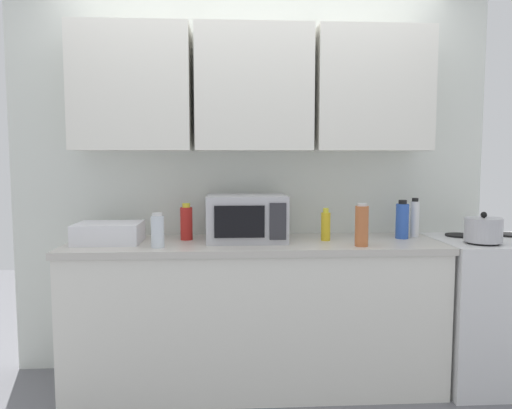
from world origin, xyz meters
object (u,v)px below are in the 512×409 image
object	(u,v)px
dish_rack	(109,233)
bottle_spice_jar	(362,225)
microwave	(247,218)
bottle_white_jar	(415,218)
bottle_yellow_mustard	(326,226)
stove_range	(494,310)
bottle_red_sauce	(186,223)
bottle_blue_cleaner	(402,220)
kettle	(483,230)
bottle_clear_tall	(158,231)

from	to	relation	value
dish_rack	bottle_spice_jar	distance (m)	1.49
microwave	bottle_spice_jar	xyz separation A→B (m)	(0.65, -0.23, -0.02)
bottle_white_jar	bottle_yellow_mustard	bearing A→B (deg)	-170.35
stove_range	bottle_red_sauce	bearing A→B (deg)	176.90
stove_range	bottle_red_sauce	xyz separation A→B (m)	(-1.93, 0.10, 0.55)
bottle_yellow_mustard	bottle_blue_cleaner	bearing A→B (deg)	5.76
kettle	bottle_clear_tall	distance (m)	1.90
stove_range	microwave	xyz separation A→B (m)	(-1.56, 0.05, 0.59)
stove_range	bottle_clear_tall	distance (m)	2.14
bottle_spice_jar	bottle_white_jar	xyz separation A→B (m)	(0.43, 0.31, 0.00)
dish_rack	bottle_blue_cleaner	distance (m)	1.80
bottle_red_sauce	dish_rack	bearing A→B (deg)	-169.43
microwave	bottle_blue_cleaner	bearing A→B (deg)	1.69
stove_range	bottle_yellow_mustard	size ratio (longest dim) A/B	4.58
bottle_white_jar	bottle_clear_tall	size ratio (longest dim) A/B	1.28
stove_range	microwave	size ratio (longest dim) A/B	1.90
bottle_red_sauce	bottle_white_jar	xyz separation A→B (m)	(1.45, 0.02, 0.01)
bottle_red_sauce	bottle_white_jar	bearing A→B (deg)	0.98
kettle	bottle_red_sauce	xyz separation A→B (m)	(-1.76, 0.24, 0.02)
microwave	bottle_red_sauce	world-z (taller)	microwave
bottle_blue_cleaner	bottle_clear_tall	size ratio (longest dim) A/B	1.24
bottle_red_sauce	bottle_white_jar	distance (m)	1.45
bottle_spice_jar	bottle_blue_cleaner	xyz separation A→B (m)	(0.33, 0.26, -0.01)
dish_rack	bottle_red_sauce	size ratio (longest dim) A/B	1.68
bottle_yellow_mustard	bottle_clear_tall	bearing A→B (deg)	-169.66
microwave	bottle_spice_jar	world-z (taller)	microwave
stove_range	dish_rack	size ratio (longest dim) A/B	2.40
stove_range	bottle_white_jar	distance (m)	0.75
microwave	bottle_yellow_mustard	size ratio (longest dim) A/B	2.41
microwave	bottle_clear_tall	size ratio (longest dim) A/B	2.44
stove_range	bottle_spice_jar	world-z (taller)	bottle_spice_jar
bottle_blue_cleaner	kettle	bearing A→B (deg)	-28.15
dish_rack	bottle_yellow_mustard	bearing A→B (deg)	0.34
bottle_red_sauce	bottle_blue_cleaner	xyz separation A→B (m)	(1.35, -0.03, 0.01)
bottle_yellow_mustard	bottle_red_sauce	distance (m)	0.86
stove_range	bottle_spice_jar	distance (m)	1.09
bottle_clear_tall	bottle_yellow_mustard	bearing A→B (deg)	10.34
bottle_white_jar	bottle_blue_cleaner	xyz separation A→B (m)	(-0.10, -0.05, -0.01)
dish_rack	bottle_blue_cleaner	xyz separation A→B (m)	(1.80, 0.06, 0.05)
dish_rack	bottle_red_sauce	world-z (taller)	bottle_red_sauce
dish_rack	bottle_white_jar	distance (m)	1.91
stove_range	kettle	world-z (taller)	kettle
stove_range	bottle_clear_tall	world-z (taller)	bottle_clear_tall
bottle_spice_jar	bottle_clear_tall	size ratio (longest dim) A/B	1.25
bottle_white_jar	kettle	bearing A→B (deg)	-41.25
bottle_yellow_mustard	bottle_clear_tall	xyz separation A→B (m)	(-0.99, -0.18, 0.00)
bottle_red_sauce	bottle_spice_jar	bearing A→B (deg)	-15.62
kettle	dish_rack	world-z (taller)	kettle
bottle_blue_cleaner	bottle_yellow_mustard	bearing A→B (deg)	-174.24
stove_range	microwave	bearing A→B (deg)	178.21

